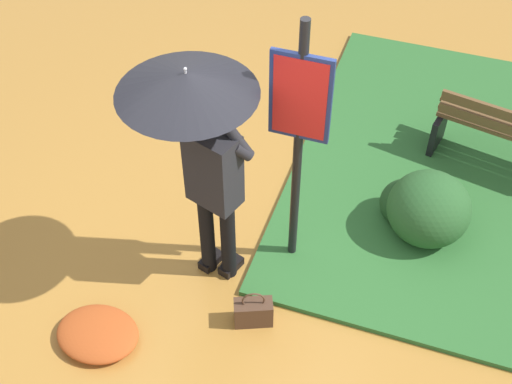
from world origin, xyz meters
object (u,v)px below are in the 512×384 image
at_px(handbag, 253,312).
at_px(park_bench, 510,135).
at_px(info_sign_post, 299,126).
at_px(person_with_umbrella, 199,128).

height_order(handbag, park_bench, park_bench).
relative_size(info_sign_post, park_bench, 1.63).
xyz_separation_m(person_with_umbrella, info_sign_post, (-0.61, -0.36, -0.11)).
relative_size(handbag, park_bench, 0.26).
height_order(info_sign_post, handbag, info_sign_post).
bearing_deg(handbag, info_sign_post, -96.88).
height_order(person_with_umbrella, info_sign_post, info_sign_post).
bearing_deg(park_bench, handbag, 55.46).
bearing_deg(park_bench, person_with_umbrella, 43.17).
distance_m(person_with_umbrella, park_bench, 3.22).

